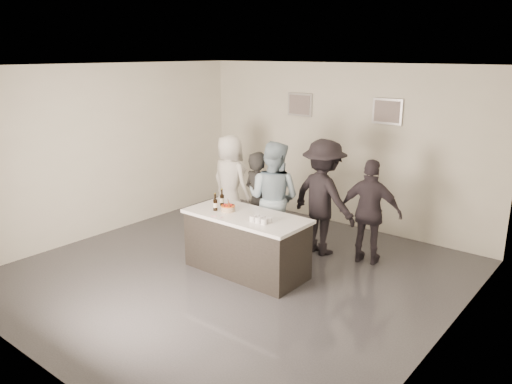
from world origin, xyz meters
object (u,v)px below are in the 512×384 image
at_px(cake, 228,209).
at_px(person_guest_left, 230,181).
at_px(person_main_blue, 273,198).
at_px(person_guest_back, 323,197).
at_px(beer_bottle_a, 222,197).
at_px(person_main_black, 259,202).
at_px(bar_counter, 246,243).
at_px(beer_bottle_b, 215,202).
at_px(person_guest_right, 370,212).

bearing_deg(cake, person_guest_left, 130.90).
distance_m(person_main_blue, person_guest_back, 0.80).
distance_m(beer_bottle_a, person_main_black, 0.74).
bearing_deg(bar_counter, beer_bottle_a, 169.31).
height_order(person_main_black, person_main_blue, person_main_blue).
bearing_deg(person_main_black, beer_bottle_b, 95.63).
height_order(person_main_blue, person_guest_right, person_main_blue).
bearing_deg(beer_bottle_b, person_guest_back, 57.31).
xyz_separation_m(beer_bottle_a, person_guest_back, (1.05, 1.25, -0.09)).
bearing_deg(person_guest_back, beer_bottle_b, 68.57).
distance_m(cake, beer_bottle_a, 0.32).
bearing_deg(person_guest_back, bar_counter, 81.93).
relative_size(beer_bottle_b, person_guest_back, 0.14).
height_order(bar_counter, person_guest_left, person_guest_left).
relative_size(bar_counter, person_main_black, 1.12).
relative_size(beer_bottle_a, person_guest_left, 0.15).
height_order(bar_counter, cake, cake).
distance_m(cake, beer_bottle_b, 0.22).
xyz_separation_m(cake, person_guest_back, (0.79, 1.40, 0.00)).
bearing_deg(person_main_blue, person_guest_right, -165.64).
xyz_separation_m(person_main_blue, person_guest_right, (1.39, 0.62, -0.10)).
height_order(person_main_black, person_guest_right, person_main_black).
relative_size(bar_counter, person_guest_back, 0.99).
bearing_deg(person_main_black, bar_counter, 127.33).
bearing_deg(beer_bottle_b, cake, 28.47).
height_order(cake, person_guest_right, person_guest_right).
height_order(bar_counter, person_main_blue, person_main_blue).
distance_m(beer_bottle_b, person_guest_back, 1.78).
bearing_deg(beer_bottle_a, person_guest_right, 36.74).
height_order(beer_bottle_a, person_main_black, person_main_black).
xyz_separation_m(beer_bottle_b, person_main_blue, (0.34, 0.99, -0.11)).
relative_size(bar_counter, person_main_blue, 1.01).
relative_size(person_main_black, person_guest_back, 0.89).
height_order(beer_bottle_b, person_main_black, person_main_black).
height_order(beer_bottle_a, person_guest_left, person_guest_left).
bearing_deg(cake, person_main_blue, 79.62).
bearing_deg(person_guest_back, cake, 71.91).
bearing_deg(person_main_blue, cake, 70.14).
bearing_deg(person_main_blue, beer_bottle_b, 61.81).
height_order(cake, person_main_blue, person_main_blue).
bearing_deg(person_main_black, cake, 106.67).
distance_m(person_main_black, person_guest_back, 1.05).
bearing_deg(beer_bottle_b, person_main_blue, 71.30).
bearing_deg(cake, beer_bottle_b, -151.53).
distance_m(bar_counter, beer_bottle_b, 0.77).
height_order(cake, person_guest_back, person_guest_back).
bearing_deg(person_guest_right, person_guest_back, -3.60).
bearing_deg(bar_counter, person_guest_right, 49.67).
bearing_deg(beer_bottle_a, person_guest_left, 127.42).
height_order(beer_bottle_b, person_guest_back, person_guest_back).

